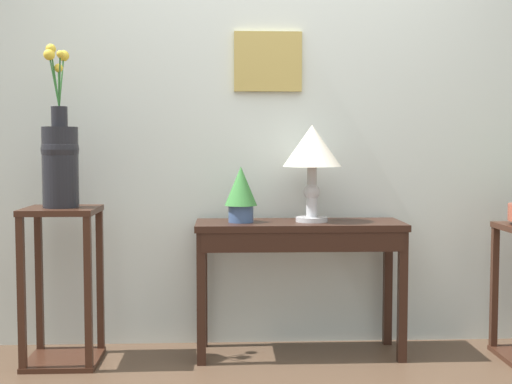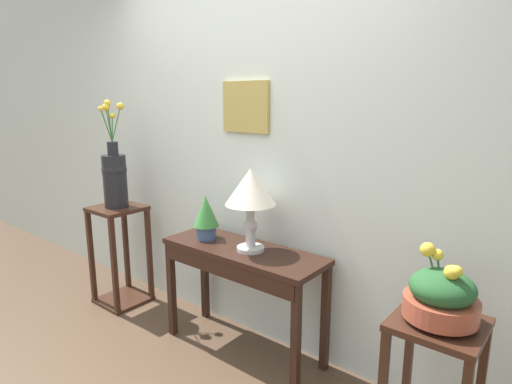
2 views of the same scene
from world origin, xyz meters
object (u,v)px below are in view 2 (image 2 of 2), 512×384
object	(u,v)px
console_table	(240,266)
potted_plant_on_console	(206,215)
flower_vase_tall_left	(115,174)
pedestal_stand_left	(120,255)
planter_bowl_wide_right	(441,296)
table_lamp	(250,191)

from	to	relation	value
console_table	potted_plant_on_console	size ratio (longest dim) A/B	3.73
flower_vase_tall_left	console_table	bearing A→B (deg)	3.03
pedestal_stand_left	potted_plant_on_console	bearing A→B (deg)	4.82
pedestal_stand_left	flower_vase_tall_left	world-z (taller)	flower_vase_tall_left
console_table	flower_vase_tall_left	world-z (taller)	flower_vase_tall_left
flower_vase_tall_left	planter_bowl_wide_right	distance (m)	2.48
table_lamp	planter_bowl_wide_right	bearing A→B (deg)	-7.27
flower_vase_tall_left	pedestal_stand_left	bearing A→B (deg)	-49.00
table_lamp	pedestal_stand_left	distance (m)	1.47
flower_vase_tall_left	planter_bowl_wide_right	world-z (taller)	flower_vase_tall_left
potted_plant_on_console	planter_bowl_wide_right	size ratio (longest dim) A/B	0.89
potted_plant_on_console	planter_bowl_wide_right	xyz separation A→B (m)	(1.55, -0.14, -0.05)
console_table	potted_plant_on_console	bearing A→B (deg)	177.86
console_table	planter_bowl_wide_right	bearing A→B (deg)	-5.84
console_table	pedestal_stand_left	xyz separation A→B (m)	(-1.23, -0.07, -0.20)
table_lamp	planter_bowl_wide_right	xyz separation A→B (m)	(1.17, -0.15, -0.26)
planter_bowl_wide_right	potted_plant_on_console	bearing A→B (deg)	174.91
pedestal_stand_left	planter_bowl_wide_right	xyz separation A→B (m)	(2.47, -0.06, 0.43)
console_table	table_lamp	distance (m)	0.49
potted_plant_on_console	pedestal_stand_left	distance (m)	1.04
flower_vase_tall_left	potted_plant_on_console	bearing A→B (deg)	4.78
potted_plant_on_console	flower_vase_tall_left	size ratio (longest dim) A/B	0.36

